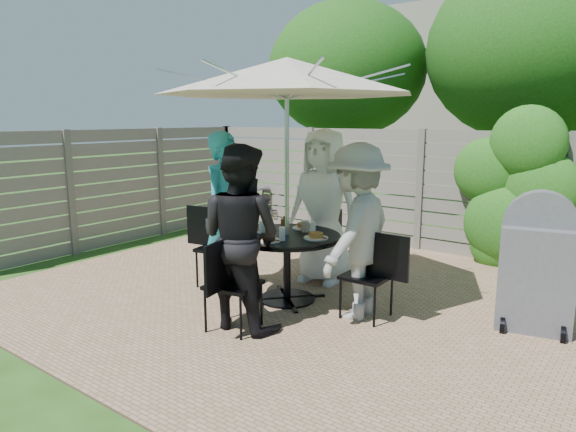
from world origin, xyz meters
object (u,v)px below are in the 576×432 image
Objects in this scene: plate_front at (268,239)px; glass_front at (282,234)px; syrup_jug at (285,226)px; glass_left at (262,227)px; bicycle at (255,202)px; bbq_grill at (537,267)px; chair_front at (233,303)px; chair_back at (328,259)px; person_right at (357,232)px; coffee_cup at (305,227)px; chair_right at (368,293)px; umbrella at (287,76)px; plate_back at (304,226)px; plate_left at (260,228)px; chair_left at (219,263)px; patio_table at (287,255)px; person_front at (240,238)px; person_left at (227,212)px; person_back at (323,207)px; plate_right at (316,236)px; glass_right at (312,229)px.

glass_front is (0.10, 0.11, 0.05)m from plate_front.
glass_front is at bearing -57.41° from syrup_jug.
bicycle is (-2.44, 2.74, -0.33)m from glass_left.
bbq_grill reaches higher than glass_front.
glass_front is (0.05, 0.71, 0.55)m from chair_front.
chair_back is at bearing 99.47° from glass_front.
coffee_cup is at bearing -106.77° from person_right.
umbrella is at bearing 3.97° from chair_right.
chair_back is at bearing 80.92° from glass_left.
plate_back is at bearing -113.45° from person_right.
plate_left is 3.54m from bicycle.
plate_back and plate_front have the same top height.
chair_right is (1.93, 0.15, -0.02)m from chair_left.
person_front reaches higher than patio_table.
umbrella is 2.15× the size of bbq_grill.
plate_left is at bearing -174.83° from bbq_grill.
person_right is at bearing -12.22° from coffee_cup.
plate_left is at bearing 138.29° from glass_left.
glass_left is at bearing -100.42° from person_left.
person_back is at bearing 71.10° from plate_left.
syrup_jug is at bearing -86.10° from person_front.
plate_front is at bearing -90.00° from person_back.
glass_left is at bearing -165.85° from plate_right.
plate_back is (0.04, -0.47, -0.16)m from person_back.
bbq_grill is (2.61, 0.95, -0.22)m from glass_left.
plate_left is (-0.36, -0.03, 0.26)m from patio_table.
person_left is (0.14, 0.01, 0.64)m from chair_left.
coffee_cup is 0.06× the size of bicycle.
chair_back is 6.01× the size of glass_front.
person_front is at bearing -100.97° from glass_right.
plate_back is 2.44m from bbq_grill.
chair_left is at bearing -177.05° from bbq_grill.
bicycle is (-2.77, 2.39, -0.32)m from coffee_cup.
plate_front and plate_right have the same top height.
person_left reaches higher than plate_front.
patio_table is 8.94× the size of glass_left.
chair_front reaches higher than patio_table.
plate_back is 0.37m from glass_right.
person_back is 13.53× the size of glass_right.
umbrella is at bearing -90.00° from person_front.
chair_left is 1.34m from glass_right.
plate_front is 0.51m from plate_right.
chair_left is at bearing -163.71° from coffee_cup.
umbrella is at bearing -90.00° from patio_table.
plate_back is at bearing 65.37° from glass_left.
person_right is 6.85× the size of plate_front.
plate_left is 0.13× the size of bicycle.
bbq_grill is (2.36, 0.82, 0.08)m from patio_table.
person_right reaches higher than plate_front.
person_front reaches higher than person_right.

